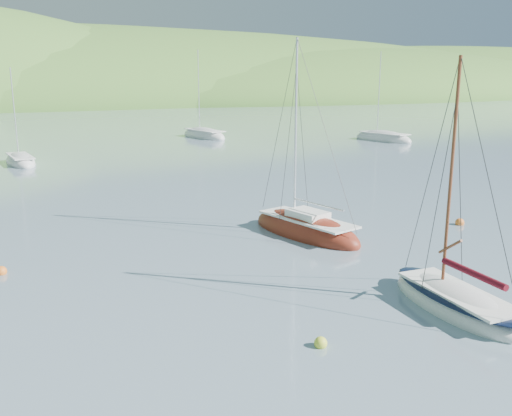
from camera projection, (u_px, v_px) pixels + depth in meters
name	position (u px, v px, depth m)	size (l,w,h in m)	color
ground	(325.00, 350.00, 17.28)	(700.00, 700.00, 0.00)	slate
daysailer_white	(455.00, 302.00, 20.28)	(2.45, 6.19, 9.40)	white
sloop_red	(305.00, 231.00, 29.52)	(4.28, 7.65, 10.73)	maroon
distant_sloop_a	(21.00, 162.00, 52.21)	(3.16, 6.83, 9.39)	white
distant_sloop_b	(204.00, 136.00, 73.40)	(4.93, 8.84, 11.94)	white
distant_sloop_d	(383.00, 139.00, 70.02)	(4.94, 8.59, 11.58)	white
mooring_buoys	(296.00, 258.00, 25.49)	(23.67, 11.42, 0.50)	#E1ED39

